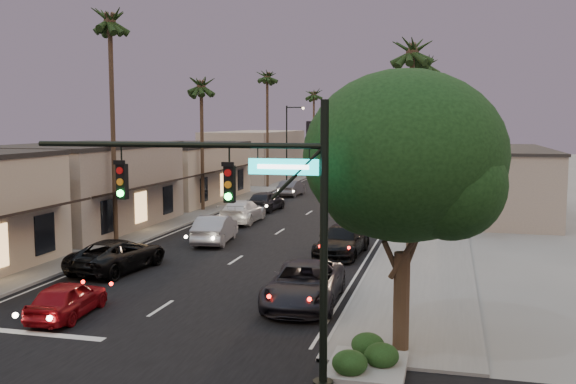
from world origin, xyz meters
The scene contains 31 objects.
ground centered at (0.00, 40.00, 0.00)m, with size 200.00×200.00×0.00m, color slate.
road centered at (0.00, 45.00, 0.00)m, with size 14.00×120.00×0.02m, color black.
sidewalk_left centered at (-9.50, 52.00, 0.06)m, with size 5.00×92.00×0.12m, color slate.
sidewalk_right centered at (9.50, 52.00, 0.06)m, with size 5.00×92.00×0.12m, color slate.
storefront_mid centered at (-13.00, 26.00, 2.75)m, with size 8.00×14.00×5.50m, color gray.
storefront_far centered at (-13.00, 42.00, 2.50)m, with size 8.00×16.00×5.00m, color #BFAA92.
storefront_dist centered at (-13.00, 65.00, 3.00)m, with size 8.00×20.00×6.00m, color gray.
building_right centered at (14.00, 40.00, 2.50)m, with size 8.00×18.00×5.00m, color gray.
traffic_signal centered at (5.69, 4.00, 5.08)m, with size 8.51×0.22×7.80m.
corner_tree centered at (9.48, 7.45, 5.98)m, with size 6.20×6.20×8.80m.
planter centered at (8.60, 5.50, 0.00)m, with size 2.20×2.60×0.24m, color gray.
arch centered at (0.00, 70.00, 5.53)m, with size 15.20×0.40×7.27m.
streetlight_right centered at (6.92, 45.00, 5.33)m, with size 2.13×0.30×9.00m.
streetlight_left centered at (-6.92, 58.00, 5.33)m, with size 2.13×0.30×9.00m.
palm_lb centered at (-8.60, 22.00, 13.39)m, with size 3.20×3.20×15.20m.
palm_lc centered at (-8.60, 36.00, 10.47)m, with size 3.20×3.20×12.20m.
palm_ld centered at (-8.60, 55.00, 12.42)m, with size 3.20×3.20×14.20m.
palm_ra centered at (8.60, 24.00, 11.44)m, with size 3.20×3.20×13.20m.
palm_rb centered at (8.60, 44.00, 12.42)m, with size 3.20×3.20×14.20m.
palm_rc centered at (8.60, 64.00, 10.47)m, with size 3.20×3.20×12.20m.
palm_far centered at (-8.30, 78.00, 11.44)m, with size 3.20×3.20×13.20m.
oncoming_red centered at (-2.88, 8.17, 0.69)m, with size 1.63×4.05×1.38m, color maroon.
oncoming_pickup centered at (-4.79, 15.38, 0.78)m, with size 2.58×5.60×1.56m, color black.
oncoming_silver centered at (-2.75, 23.31, 0.84)m, with size 1.78×5.10×1.68m, color #95969A.
oncoming_white centered at (-3.60, 31.04, 0.82)m, with size 2.29×5.64×1.64m, color silver.
oncoming_dgrey centered at (-3.65, 37.17, 0.83)m, with size 1.97×4.90×1.67m, color black.
oncoming_grey_far centered at (-4.19, 48.15, 0.76)m, with size 1.62×4.64×1.53m, color #4B4B50.
curbside_near centered at (5.28, 11.95, 0.82)m, with size 2.72×5.89×1.64m, color black.
curbside_black centered at (5.20, 21.63, 0.81)m, with size 2.26×5.56×1.61m, color black.
curbside_grey centered at (6.20, 32.01, 0.82)m, with size 1.94×4.83×1.65m, color #4F4F54.
curbside_far centered at (4.54, 48.27, 0.74)m, with size 1.56×4.47×1.47m, color black.
Camera 1 is at (10.75, -12.29, 7.24)m, focal length 40.00 mm.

